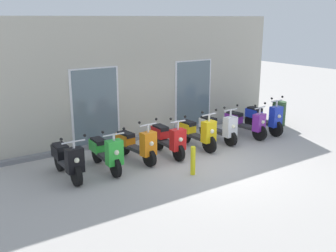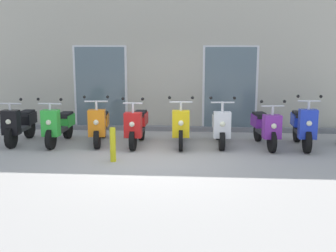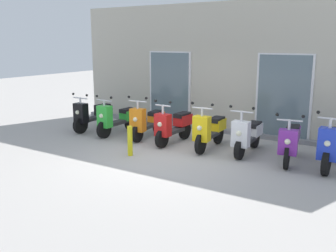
{
  "view_description": "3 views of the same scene",
  "coord_description": "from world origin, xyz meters",
  "px_view_note": "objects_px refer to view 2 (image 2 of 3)",
  "views": [
    {
      "loc": [
        -6.29,
        -7.24,
        3.65
      ],
      "look_at": [
        -0.6,
        1.05,
        0.88
      ],
      "focal_mm": 42.29,
      "sensor_mm": 36.0,
      "label": 1
    },
    {
      "loc": [
        0.96,
        -8.82,
        2.42
      ],
      "look_at": [
        0.26,
        0.72,
        0.56
      ],
      "focal_mm": 46.9,
      "sensor_mm": 36.0,
      "label": 2
    },
    {
      "loc": [
        4.48,
        -6.96,
        2.6
      ],
      "look_at": [
        -0.24,
        0.5,
        0.62
      ],
      "focal_mm": 40.49,
      "sensor_mm": 36.0,
      "label": 3
    }
  ],
  "objects_px": {
    "scooter_white": "(220,126)",
    "scooter_blue": "(303,126)",
    "scooter_purple": "(265,127)",
    "scooter_orange": "(100,125)",
    "scooter_green": "(59,125)",
    "scooter_black": "(20,124)",
    "scooter_yellow": "(181,125)",
    "scooter_red": "(137,125)",
    "curb_bollard": "(113,145)"
  },
  "relations": [
    {
      "from": "scooter_green",
      "to": "scooter_purple",
      "type": "height_order",
      "value": "scooter_green"
    },
    {
      "from": "scooter_red",
      "to": "scooter_white",
      "type": "bearing_deg",
      "value": 4.84
    },
    {
      "from": "scooter_black",
      "to": "scooter_orange",
      "type": "xyz_separation_m",
      "value": [
        1.91,
        0.11,
        -0.01
      ]
    },
    {
      "from": "scooter_yellow",
      "to": "scooter_purple",
      "type": "relative_size",
      "value": 1.0
    },
    {
      "from": "scooter_black",
      "to": "scooter_white",
      "type": "height_order",
      "value": "scooter_white"
    },
    {
      "from": "scooter_blue",
      "to": "scooter_red",
      "type": "bearing_deg",
      "value": -179.24
    },
    {
      "from": "scooter_orange",
      "to": "scooter_black",
      "type": "bearing_deg",
      "value": -176.73
    },
    {
      "from": "scooter_green",
      "to": "scooter_red",
      "type": "xyz_separation_m",
      "value": [
        1.87,
        0.01,
        0.01
      ]
    },
    {
      "from": "scooter_blue",
      "to": "curb_bollard",
      "type": "height_order",
      "value": "scooter_blue"
    },
    {
      "from": "scooter_orange",
      "to": "scooter_white",
      "type": "bearing_deg",
      "value": 0.65
    },
    {
      "from": "scooter_yellow",
      "to": "curb_bollard",
      "type": "xyz_separation_m",
      "value": [
        -1.31,
        -1.49,
        -0.13
      ]
    },
    {
      "from": "scooter_black",
      "to": "scooter_red",
      "type": "relative_size",
      "value": 1.03
    },
    {
      "from": "scooter_green",
      "to": "curb_bollard",
      "type": "distance_m",
      "value": 2.14
    },
    {
      "from": "scooter_black",
      "to": "scooter_purple",
      "type": "relative_size",
      "value": 0.99
    },
    {
      "from": "scooter_purple",
      "to": "scooter_black",
      "type": "bearing_deg",
      "value": -179.66
    },
    {
      "from": "scooter_blue",
      "to": "curb_bollard",
      "type": "xyz_separation_m",
      "value": [
        -4.11,
        -1.51,
        -0.14
      ]
    },
    {
      "from": "scooter_orange",
      "to": "scooter_blue",
      "type": "height_order",
      "value": "scooter_blue"
    },
    {
      "from": "scooter_green",
      "to": "scooter_yellow",
      "type": "distance_m",
      "value": 2.89
    },
    {
      "from": "scooter_green",
      "to": "scooter_purple",
      "type": "distance_m",
      "value": 4.83
    },
    {
      "from": "scooter_orange",
      "to": "curb_bollard",
      "type": "bearing_deg",
      "value": -68.4
    },
    {
      "from": "scooter_purple",
      "to": "scooter_blue",
      "type": "bearing_deg",
      "value": -0.44
    },
    {
      "from": "scooter_black",
      "to": "scooter_yellow",
      "type": "distance_m",
      "value": 3.86
    },
    {
      "from": "scooter_purple",
      "to": "scooter_orange",
      "type": "bearing_deg",
      "value": 178.9
    },
    {
      "from": "scooter_black",
      "to": "scooter_white",
      "type": "bearing_deg",
      "value": 1.7
    },
    {
      "from": "scooter_red",
      "to": "scooter_blue",
      "type": "bearing_deg",
      "value": 0.76
    },
    {
      "from": "scooter_green",
      "to": "scooter_white",
      "type": "xyz_separation_m",
      "value": [
        3.81,
        0.18,
        -0.01
      ]
    },
    {
      "from": "scooter_white",
      "to": "scooter_blue",
      "type": "bearing_deg",
      "value": -3.48
    },
    {
      "from": "scooter_green",
      "to": "scooter_purple",
      "type": "relative_size",
      "value": 1.02
    },
    {
      "from": "scooter_red",
      "to": "scooter_yellow",
      "type": "relative_size",
      "value": 0.96
    },
    {
      "from": "scooter_green",
      "to": "scooter_red",
      "type": "bearing_deg",
      "value": 0.39
    },
    {
      "from": "scooter_yellow",
      "to": "scooter_green",
      "type": "bearing_deg",
      "value": -179.13
    },
    {
      "from": "scooter_red",
      "to": "scooter_yellow",
      "type": "bearing_deg",
      "value": 1.74
    },
    {
      "from": "scooter_black",
      "to": "scooter_yellow",
      "type": "height_order",
      "value": "scooter_yellow"
    },
    {
      "from": "scooter_white",
      "to": "scooter_purple",
      "type": "relative_size",
      "value": 0.97
    },
    {
      "from": "scooter_orange",
      "to": "scooter_purple",
      "type": "relative_size",
      "value": 1.01
    },
    {
      "from": "scooter_white",
      "to": "scooter_blue",
      "type": "relative_size",
      "value": 0.97
    },
    {
      "from": "scooter_orange",
      "to": "scooter_red",
      "type": "relative_size",
      "value": 1.05
    },
    {
      "from": "scooter_orange",
      "to": "scooter_red",
      "type": "height_order",
      "value": "scooter_orange"
    },
    {
      "from": "scooter_blue",
      "to": "scooter_orange",
      "type": "bearing_deg",
      "value": 179.02
    },
    {
      "from": "scooter_blue",
      "to": "scooter_yellow",
      "type": "bearing_deg",
      "value": -179.59
    },
    {
      "from": "scooter_orange",
      "to": "scooter_purple",
      "type": "bearing_deg",
      "value": -1.1
    },
    {
      "from": "scooter_yellow",
      "to": "scooter_orange",
      "type": "bearing_deg",
      "value": 177.01
    },
    {
      "from": "scooter_green",
      "to": "scooter_black",
      "type": "bearing_deg",
      "value": 177.86
    },
    {
      "from": "scooter_green",
      "to": "scooter_white",
      "type": "bearing_deg",
      "value": 2.67
    },
    {
      "from": "scooter_green",
      "to": "scooter_yellow",
      "type": "height_order",
      "value": "scooter_yellow"
    },
    {
      "from": "scooter_yellow",
      "to": "curb_bollard",
      "type": "relative_size",
      "value": 2.28
    },
    {
      "from": "scooter_orange",
      "to": "curb_bollard",
      "type": "xyz_separation_m",
      "value": [
        0.63,
        -1.59,
        -0.1
      ]
    },
    {
      "from": "scooter_green",
      "to": "scooter_orange",
      "type": "height_order",
      "value": "scooter_orange"
    },
    {
      "from": "scooter_red",
      "to": "scooter_white",
      "type": "distance_m",
      "value": 1.95
    },
    {
      "from": "scooter_black",
      "to": "scooter_blue",
      "type": "xyz_separation_m",
      "value": [
        6.65,
        0.03,
        0.04
      ]
    }
  ]
}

